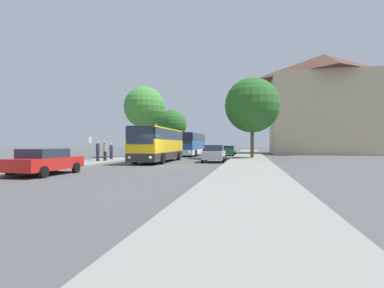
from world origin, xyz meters
name	(u,v)px	position (x,y,z in m)	size (l,w,h in m)	color
ground_plane	(160,166)	(0.00, 0.00, 0.00)	(300.00, 300.00, 0.00)	#4C4C4F
sidewalk_left	(80,164)	(-7.00, 0.00, 0.07)	(4.00, 120.00, 0.15)	gray
sidewalk_right	(249,166)	(7.00, 0.00, 0.07)	(4.00, 120.00, 0.15)	gray
building_right_background	(324,104)	(19.80, 32.55, 8.70)	(17.56, 13.56, 17.40)	#C6B28E
bus_front	(159,144)	(-1.56, 4.83, 1.72)	(2.90, 10.93, 3.21)	#2D2D2D
bus_middle	(191,144)	(-1.36, 19.98, 1.75)	(2.86, 11.26, 3.27)	silver
parked_car_left_curb	(45,161)	(-4.15, -8.08, 0.77)	(2.15, 4.61, 1.47)	red
parked_car_right_near	(214,153)	(3.77, 5.29, 0.83)	(2.11, 4.08, 1.63)	#B7B7BC
parked_car_right_far	(229,150)	(4.03, 22.21, 0.77)	(2.03, 4.27, 1.47)	#236B38
bus_stop_sign	(90,146)	(-7.07, 1.79, 1.59)	(0.08, 0.45, 2.31)	gray
pedestrian_waiting_near	(111,151)	(-7.09, 6.04, 0.98)	(0.36, 0.36, 1.64)	#23232D
pedestrian_waiting_far	(105,151)	(-6.44, 3.42, 1.09)	(0.36, 0.36, 1.84)	#23232D
pedestrian_walking_back	(98,151)	(-6.79, 2.68, 1.08)	(0.36, 0.36, 1.83)	#23232D
tree_left_near	(172,124)	(-6.30, 27.81, 5.16)	(5.16, 5.16, 7.61)	#513D23
tree_left_far	(144,107)	(-6.30, 13.88, 6.48)	(5.31, 5.31, 9.00)	#513D23
tree_right_near	(252,105)	(7.37, 12.45, 6.23)	(6.36, 6.36, 9.26)	brown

